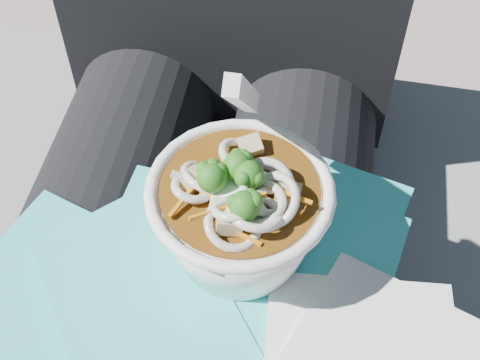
% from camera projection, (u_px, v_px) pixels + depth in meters
% --- Properties ---
extents(stone_ledge, '(1.01, 0.53, 0.48)m').
position_uv_depth(stone_ledge, '(219.00, 310.00, 0.93)').
color(stone_ledge, slate).
rests_on(stone_ledge, ground).
extents(lap, '(0.33, 0.48, 0.15)m').
position_uv_depth(lap, '(179.00, 296.00, 0.59)').
color(lap, black).
rests_on(lap, stone_ledge).
extents(person_body, '(0.34, 0.94, 1.03)m').
position_uv_depth(person_body, '(200.00, 201.00, 0.63)').
color(person_body, black).
rests_on(person_body, ground).
extents(plastic_bag, '(0.37, 0.34, 0.02)m').
position_uv_depth(plastic_bag, '(201.00, 282.00, 0.51)').
color(plastic_bag, '#2DBEBB').
rests_on(plastic_bag, lap).
extents(udon_bowl, '(0.13, 0.15, 0.18)m').
position_uv_depth(udon_bowl, '(240.00, 210.00, 0.48)').
color(udon_bowl, white).
rests_on(udon_bowl, plastic_bag).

